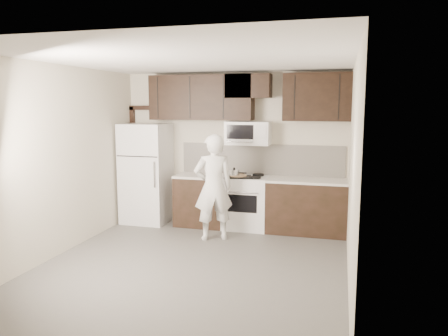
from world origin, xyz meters
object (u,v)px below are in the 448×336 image
at_px(microwave, 248,133).
at_px(stove, 246,202).
at_px(refrigerator, 146,173).
at_px(person, 213,187).

bearing_deg(microwave, stove, -89.90).
height_order(refrigerator, person, refrigerator).
height_order(stove, microwave, microwave).
bearing_deg(refrigerator, stove, 1.51).
bearing_deg(person, refrigerator, -52.21).
xyz_separation_m(stove, microwave, (-0.00, 0.12, 1.19)).
distance_m(stove, microwave, 1.20).
height_order(stove, person, person).
xyz_separation_m(refrigerator, person, (1.48, -0.72, -0.06)).
distance_m(stove, person, 0.93).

